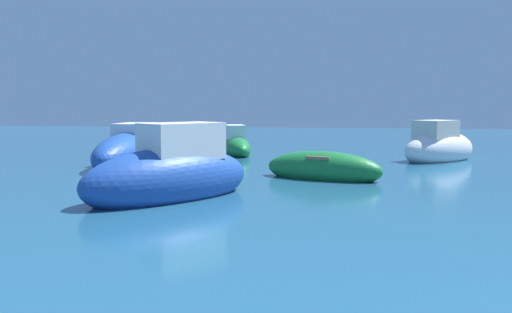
% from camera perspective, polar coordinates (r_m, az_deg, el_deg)
% --- Properties ---
extents(moored_boat_1, '(1.70, 5.08, 1.70)m').
position_cam_1_polar(moored_boat_1, '(17.39, -13.68, 0.51)').
color(moored_boat_1, '#1E479E').
rests_on(moored_boat_1, ground).
extents(moored_boat_3, '(3.60, 3.70, 1.75)m').
position_cam_1_polar(moored_boat_3, '(19.59, 19.65, 0.95)').
color(moored_boat_3, white).
rests_on(moored_boat_3, ground).
extents(moored_boat_4, '(3.43, 2.13, 0.96)m').
position_cam_1_polar(moored_boat_4, '(14.01, 7.44, -1.35)').
color(moored_boat_4, '#197233').
rests_on(moored_boat_4, ground).
extents(moored_boat_5, '(3.76, 4.16, 1.92)m').
position_cam_1_polar(moored_boat_5, '(11.16, -9.40, -2.03)').
color(moored_boat_5, '#1E479E').
rests_on(moored_boat_5, ground).
extents(moored_boat_8, '(2.07, 3.39, 1.38)m').
position_cam_1_polar(moored_boat_8, '(20.73, -2.24, 1.20)').
color(moored_boat_8, '#197233').
rests_on(moored_boat_8, ground).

